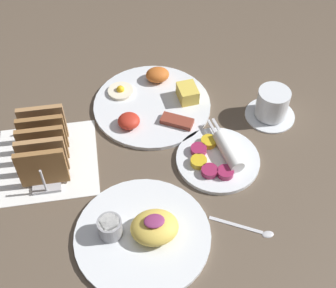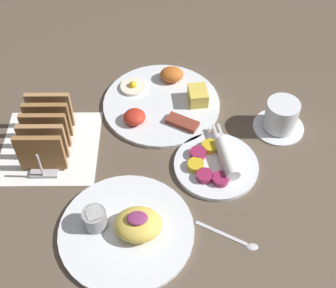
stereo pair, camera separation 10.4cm
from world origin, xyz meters
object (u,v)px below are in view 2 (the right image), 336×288
(plate_condiments, at_px, (216,164))
(plate_breakfast, at_px, (163,101))
(plate_foreground, at_px, (127,228))
(coffee_cup, at_px, (281,117))
(toast_rack, at_px, (46,132))

(plate_condiments, bearing_deg, plate_breakfast, 120.62)
(plate_foreground, xyz_separation_m, coffee_cup, (0.35, 0.28, 0.02))
(plate_foreground, height_order, coffee_cup, coffee_cup)
(plate_foreground, relative_size, toast_rack, 1.49)
(plate_condiments, bearing_deg, toast_rack, 170.97)
(toast_rack, bearing_deg, plate_breakfast, 28.25)
(toast_rack, bearing_deg, coffee_cup, 6.16)
(plate_foreground, bearing_deg, toast_rack, 130.05)
(plate_breakfast, bearing_deg, toast_rack, -151.75)
(plate_foreground, height_order, toast_rack, toast_rack)
(coffee_cup, bearing_deg, plate_condiments, -143.23)
(plate_breakfast, height_order, coffee_cup, coffee_cup)
(plate_condiments, height_order, coffee_cup, coffee_cup)
(plate_breakfast, relative_size, toast_rack, 1.60)
(plate_condiments, distance_m, coffee_cup, 0.20)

